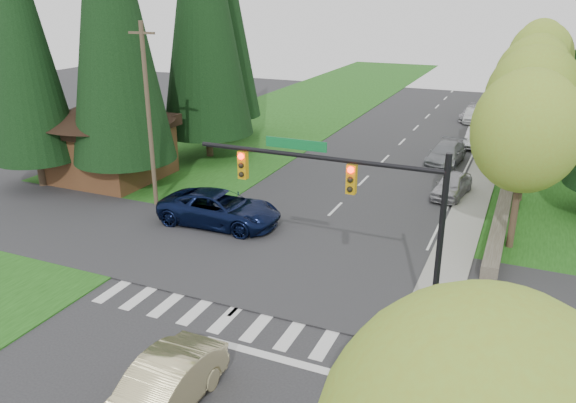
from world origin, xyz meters
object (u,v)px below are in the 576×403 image
Objects in this scene: sedan_champagne at (161,390)px; parked_car_a at (452,185)px; parked_car_b at (446,154)px; parked_car_d at (471,115)px; parked_car_c at (476,138)px; suv_navy at (220,209)px; parked_car_e at (473,113)px.

parked_car_a is at bearing 77.92° from sedan_champagne.
sedan_champagne is 0.95× the size of parked_car_b.
parked_car_c is at bearing -87.34° from parked_car_d.
parked_car_a is (10.34, 9.21, -0.19)m from suv_navy.
suv_navy is 13.85m from parked_car_a.
parked_car_d is at bearing 101.60° from parked_car_a.
parked_car_b is 6.13m from parked_car_c.
suv_navy is at bearing -114.99° from parked_car_b.
parked_car_d is at bearing -85.70° from parked_car_e.
parked_car_e is at bearing 98.66° from parked_car_c.
suv_navy is at bearing 113.55° from sedan_champagne.
suv_navy reaches higher than parked_car_d.
parked_car_d is 1.07m from parked_car_e.
suv_navy is at bearing -114.51° from parked_car_c.
suv_navy is at bearing -101.31° from parked_car_e.
sedan_champagne is at bearing -100.57° from parked_car_d.
parked_car_a is 1.03× the size of parked_car_d.
parked_car_e is (-1.40, 10.13, -0.03)m from parked_car_c.
parked_car_b reaches higher than parked_car_d.
parked_car_e is at bearing 83.87° from parked_car_d.
parked_car_a is (4.80, 22.05, -0.10)m from sedan_champagne.
parked_car_b is 1.29× the size of parked_car_d.
parked_car_c is 1.07× the size of parked_car_d.
parked_car_b reaches higher than parked_car_c.
sedan_champagne reaches higher than parked_car_c.
suv_navy reaches higher than parked_car_a.
sedan_champagne is 22.56m from parked_car_a.
parked_car_b is 16.09m from parked_car_e.
parked_car_a reaches higher than parked_car_d.
parked_car_d is at bearing 85.76° from sedan_champagne.
suv_navy is 33.23m from parked_car_e.
parked_car_e is (0.00, 16.09, -0.07)m from parked_car_b.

